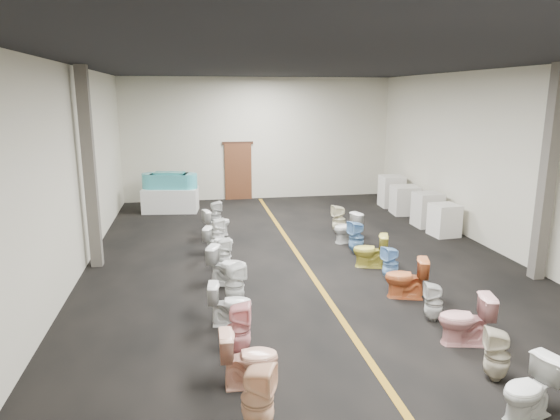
# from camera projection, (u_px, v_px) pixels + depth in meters

# --- Properties ---
(floor) EXTENTS (16.00, 16.00, 0.00)m
(floor) POSITION_uv_depth(u_px,v_px,m) (306.00, 267.00, 11.45)
(floor) COLOR black
(floor) RESTS_ON ground
(ceiling) EXTENTS (16.00, 16.00, 0.00)m
(ceiling) POSITION_uv_depth(u_px,v_px,m) (309.00, 64.00, 10.43)
(ceiling) COLOR black
(ceiling) RESTS_ON ground
(wall_back) EXTENTS (10.00, 0.00, 10.00)m
(wall_back) POSITION_uv_depth(u_px,v_px,m) (259.00, 139.00, 18.61)
(wall_back) COLOR beige
(wall_back) RESTS_ON ground
(wall_left) EXTENTS (0.00, 16.00, 16.00)m
(wall_left) POSITION_uv_depth(u_px,v_px,m) (67.00, 177.00, 10.09)
(wall_left) COLOR beige
(wall_left) RESTS_ON ground
(wall_right) EXTENTS (0.00, 16.00, 16.00)m
(wall_right) POSITION_uv_depth(u_px,v_px,m) (513.00, 165.00, 11.79)
(wall_right) COLOR beige
(wall_right) RESTS_ON ground
(aisle_stripe) EXTENTS (0.12, 15.60, 0.01)m
(aisle_stripe) POSITION_uv_depth(u_px,v_px,m) (306.00, 267.00, 11.45)
(aisle_stripe) COLOR #8E6214
(aisle_stripe) RESTS_ON floor
(back_door) EXTENTS (1.00, 0.10, 2.10)m
(back_door) POSITION_uv_depth(u_px,v_px,m) (238.00, 172.00, 18.69)
(back_door) COLOR #562D19
(back_door) RESTS_ON floor
(door_frame) EXTENTS (1.15, 0.08, 0.10)m
(door_frame) POSITION_uv_depth(u_px,v_px,m) (238.00, 143.00, 18.46)
(door_frame) COLOR #331C11
(door_frame) RESTS_ON back_door
(column_left) EXTENTS (0.25, 0.25, 4.50)m
(column_left) POSITION_uv_depth(u_px,v_px,m) (90.00, 169.00, 11.09)
(column_left) COLOR #59544C
(column_left) RESTS_ON floor
(column_right) EXTENTS (0.25, 0.25, 4.50)m
(column_right) POSITION_uv_depth(u_px,v_px,m) (548.00, 175.00, 10.31)
(column_right) COLOR #59544C
(column_right) RESTS_ON floor
(display_table) EXTENTS (1.90, 1.12, 0.80)m
(display_table) POSITION_uv_depth(u_px,v_px,m) (171.00, 200.00, 16.83)
(display_table) COLOR white
(display_table) RESTS_ON floor
(bathtub) EXTENTS (1.83, 0.93, 0.55)m
(bathtub) POSITION_uv_depth(u_px,v_px,m) (170.00, 180.00, 16.68)
(bathtub) COLOR #3EAAB4
(bathtub) RESTS_ON display_table
(appliance_crate_a) EXTENTS (0.76, 0.76, 0.90)m
(appliance_crate_a) POSITION_uv_depth(u_px,v_px,m) (444.00, 220.00, 13.94)
(appliance_crate_a) COLOR silver
(appliance_crate_a) RESTS_ON floor
(appliance_crate_b) EXTENTS (0.75, 0.75, 1.02)m
(appliance_crate_b) POSITION_uv_depth(u_px,v_px,m) (427.00, 210.00, 14.93)
(appliance_crate_b) COLOR beige
(appliance_crate_b) RESTS_ON floor
(appliance_crate_c) EXTENTS (0.89, 0.89, 0.93)m
(appliance_crate_c) POSITION_uv_depth(u_px,v_px,m) (405.00, 200.00, 16.49)
(appliance_crate_c) COLOR silver
(appliance_crate_c) RESTS_ON floor
(appliance_crate_d) EXTENTS (0.80, 0.80, 1.10)m
(appliance_crate_d) POSITION_uv_depth(u_px,v_px,m) (392.00, 191.00, 17.56)
(appliance_crate_d) COLOR silver
(appliance_crate_d) RESTS_ON floor
(toilet_left_1) EXTENTS (0.52, 0.52, 0.86)m
(toilet_left_1) POSITION_uv_depth(u_px,v_px,m) (258.00, 399.00, 5.79)
(toilet_left_1) COLOR #F8C097
(toilet_left_1) RESTS_ON floor
(toilet_left_2) EXTENTS (0.80, 0.47, 0.81)m
(toilet_left_2) POSITION_uv_depth(u_px,v_px,m) (249.00, 358.00, 6.73)
(toilet_left_2) COLOR #EEAD90
(toilet_left_2) RESTS_ON floor
(toilet_left_3) EXTENTS (0.43, 0.42, 0.82)m
(toilet_left_3) POSITION_uv_depth(u_px,v_px,m) (239.00, 329.00, 7.57)
(toilet_left_3) COLOR pink
(toilet_left_3) RESTS_ON floor
(toilet_left_4) EXTENTS (0.78, 0.50, 0.75)m
(toilet_left_4) POSITION_uv_depth(u_px,v_px,m) (230.00, 304.00, 8.55)
(toilet_left_4) COLOR silver
(toilet_left_4) RESTS_ON floor
(toilet_left_5) EXTENTS (0.47, 0.47, 0.80)m
(toilet_left_5) POSITION_uv_depth(u_px,v_px,m) (235.00, 285.00, 9.34)
(toilet_left_5) COLOR white
(toilet_left_5) RESTS_ON floor
(toilet_left_6) EXTENTS (0.92, 0.72, 0.83)m
(toilet_left_6) POSITION_uv_depth(u_px,v_px,m) (228.00, 266.00, 10.33)
(toilet_left_6) COLOR silver
(toilet_left_6) RESTS_ON floor
(toilet_left_7) EXTENTS (0.37, 0.37, 0.72)m
(toilet_left_7) POSITION_uv_depth(u_px,v_px,m) (223.00, 254.00, 11.28)
(toilet_left_7) COLOR white
(toilet_left_7) RESTS_ON floor
(toilet_left_8) EXTENTS (0.80, 0.58, 0.73)m
(toilet_left_8) POSITION_uv_depth(u_px,v_px,m) (219.00, 242.00, 12.18)
(toilet_left_8) COLOR silver
(toilet_left_8) RESTS_ON floor
(toilet_left_9) EXTENTS (0.40, 0.39, 0.74)m
(toilet_left_9) POSITION_uv_depth(u_px,v_px,m) (218.00, 232.00, 12.98)
(toilet_left_9) COLOR white
(toilet_left_9) RESTS_ON floor
(toilet_left_10) EXTENTS (0.82, 0.60, 0.75)m
(toilet_left_10) POSITION_uv_depth(u_px,v_px,m) (217.00, 223.00, 13.96)
(toilet_left_10) COLOR white
(toilet_left_10) RESTS_ON floor
(toilet_left_11) EXTENTS (0.40, 0.40, 0.77)m
(toilet_left_11) POSITION_uv_depth(u_px,v_px,m) (215.00, 214.00, 14.91)
(toilet_left_11) COLOR silver
(toilet_left_11) RESTS_ON floor
(toilet_right_1) EXTENTS (0.86, 0.64, 0.78)m
(toilet_right_1) POSITION_uv_depth(u_px,v_px,m) (530.00, 390.00, 6.04)
(toilet_right_1) COLOR white
(toilet_right_1) RESTS_ON floor
(toilet_right_2) EXTENTS (0.45, 0.45, 0.76)m
(toilet_right_2) POSITION_uv_depth(u_px,v_px,m) (497.00, 355.00, 6.86)
(toilet_right_2) COLOR beige
(toilet_right_2) RESTS_ON floor
(toilet_right_3) EXTENTS (0.90, 0.64, 0.84)m
(toilet_right_3) POSITION_uv_depth(u_px,v_px,m) (465.00, 320.00, 7.85)
(toilet_right_3) COLOR pink
(toilet_right_3) RESTS_ON floor
(toilet_right_4) EXTENTS (0.38, 0.38, 0.69)m
(toilet_right_4) POSITION_uv_depth(u_px,v_px,m) (434.00, 302.00, 8.68)
(toilet_right_4) COLOR silver
(toilet_right_4) RESTS_ON floor
(toilet_right_5) EXTENTS (0.90, 0.68, 0.82)m
(toilet_right_5) POSITION_uv_depth(u_px,v_px,m) (406.00, 278.00, 9.67)
(toilet_right_5) COLOR #CC6532
(toilet_right_5) RESTS_ON floor
(toilet_right_6) EXTENTS (0.40, 0.40, 0.74)m
(toilet_right_6) POSITION_uv_depth(u_px,v_px,m) (390.00, 264.00, 10.59)
(toilet_right_6) COLOR #82B8EE
(toilet_right_6) RESTS_ON floor
(toilet_right_7) EXTENTS (0.87, 0.66, 0.78)m
(toilet_right_7) POSITION_uv_depth(u_px,v_px,m) (370.00, 251.00, 11.40)
(toilet_right_7) COLOR gold
(toilet_right_7) RESTS_ON floor
(toilet_right_8) EXTENTS (0.46, 0.45, 0.83)m
(toilet_right_8) POSITION_uv_depth(u_px,v_px,m) (356.00, 237.00, 12.37)
(toilet_right_8) COLOR #6C9ED3
(toilet_right_8) RESTS_ON floor
(toilet_right_9) EXTENTS (0.86, 0.64, 0.78)m
(toilet_right_9) POSITION_uv_depth(u_px,v_px,m) (347.00, 228.00, 13.33)
(toilet_right_9) COLOR silver
(toilet_right_9) RESTS_ON floor
(toilet_right_10) EXTENTS (0.40, 0.39, 0.82)m
(toilet_right_10) POSITION_uv_depth(u_px,v_px,m) (339.00, 219.00, 14.16)
(toilet_right_10) COLOR #F2EAC2
(toilet_right_10) RESTS_ON floor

